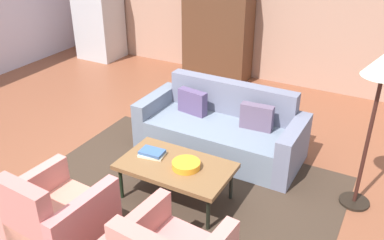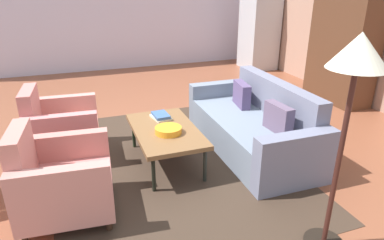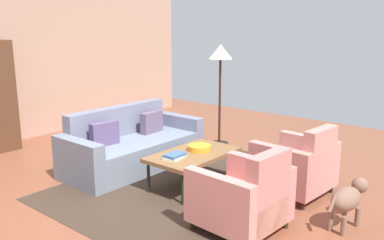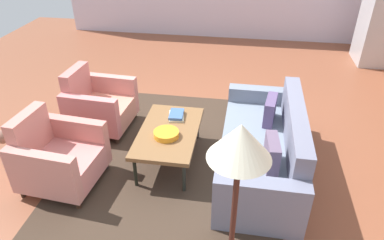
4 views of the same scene
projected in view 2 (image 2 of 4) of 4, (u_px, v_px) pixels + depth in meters
ground_plane at (168, 140)px, 4.63m from camera, size 10.39×10.39×0.00m
wall_left at (114, 8)px, 7.85m from camera, size 0.12×7.33×2.80m
area_rug at (170, 161)px, 4.09m from camera, size 3.40×2.60×0.01m
couch at (256, 127)px, 4.33m from camera, size 2.11×0.92×0.86m
coffee_table at (165, 132)px, 3.92m from camera, size 1.20×0.70×0.44m
armchair_left at (59, 130)px, 4.10m from camera, size 0.85×0.85×0.88m
armchair_right at (58, 182)px, 3.06m from camera, size 0.87×0.87×0.88m
fruit_bowl at (168, 130)px, 3.78m from camera, size 0.30×0.30×0.07m
book_stack at (161, 116)px, 4.18m from camera, size 0.30×0.23×0.06m
cabinet at (343, 50)px, 5.85m from camera, size 1.20×0.51×1.80m
refrigerator at (259, 29)px, 8.10m from camera, size 0.80×0.73×1.85m
floor_lamp at (355, 74)px, 2.27m from camera, size 0.40×0.40×1.72m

